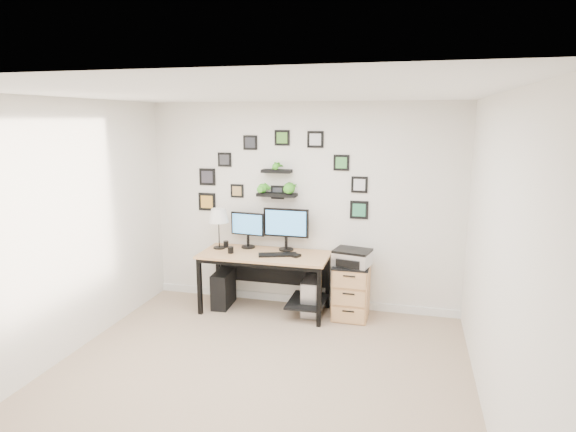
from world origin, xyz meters
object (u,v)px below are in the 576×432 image
(mug, at_px, (231,250))
(file_cabinet, at_px, (351,290))
(table_lamp, at_px, (218,217))
(pc_tower_black, at_px, (223,289))
(monitor_right, at_px, (286,226))
(pc_tower_grey, at_px, (311,296))
(desk, at_px, (268,263))
(monitor_left, at_px, (248,227))
(printer, at_px, (352,257))

(mug, distance_m, file_cabinet, 1.57)
(table_lamp, distance_m, pc_tower_black, 0.94)
(monitor_right, height_order, pc_tower_black, monitor_right)
(pc_tower_black, bearing_deg, file_cabinet, -1.35)
(mug, height_order, pc_tower_grey, mug)
(mug, bearing_deg, desk, 14.96)
(monitor_left, height_order, pc_tower_black, monitor_left)
(monitor_right, distance_m, printer, 0.93)
(monitor_left, xyz_separation_m, pc_tower_black, (-0.28, -0.18, -0.79))
(pc_tower_black, height_order, printer, printer)
(pc_tower_black, bearing_deg, pc_tower_grey, -1.38)
(monitor_right, relative_size, table_lamp, 1.12)
(desk, distance_m, monitor_right, 0.51)
(table_lamp, relative_size, file_cabinet, 0.78)
(desk, height_order, monitor_right, monitor_right)
(monitor_left, xyz_separation_m, mug, (-0.12, -0.30, -0.23))
(pc_tower_grey, bearing_deg, monitor_left, 170.90)
(table_lamp, xyz_separation_m, mug, (0.23, -0.18, -0.38))
(table_lamp, bearing_deg, monitor_right, 7.63)
(desk, distance_m, table_lamp, 0.87)
(monitor_right, distance_m, table_lamp, 0.87)
(table_lamp, bearing_deg, printer, -1.71)
(pc_tower_black, distance_m, pc_tower_grey, 1.15)
(monitor_left, xyz_separation_m, printer, (1.37, -0.17, -0.25))
(monitor_right, distance_m, file_cabinet, 1.13)
(mug, height_order, file_cabinet, mug)
(table_lamp, height_order, pc_tower_grey, table_lamp)
(monitor_right, xyz_separation_m, pc_tower_grey, (0.36, -0.14, -0.85))
(printer, bearing_deg, monitor_left, 173.10)
(mug, height_order, printer, printer)
(table_lamp, height_order, file_cabinet, table_lamp)
(desk, bearing_deg, mug, -165.04)
(desk, xyz_separation_m, monitor_right, (0.18, 0.18, 0.44))
(monitor_right, relative_size, mug, 7.14)
(monitor_right, relative_size, printer, 1.22)
(desk, relative_size, mug, 19.63)
(desk, height_order, pc_tower_black, desk)
(desk, distance_m, monitor_left, 0.54)
(pc_tower_black, bearing_deg, monitor_right, 9.50)
(monitor_left, distance_m, mug, 0.40)
(pc_tower_grey, bearing_deg, desk, -175.92)
(monitor_right, xyz_separation_m, pc_tower_black, (-0.79, -0.18, -0.84))
(desk, xyz_separation_m, mug, (-0.45, -0.12, 0.16))
(desk, bearing_deg, table_lamp, 174.59)
(monitor_right, distance_m, pc_tower_grey, 0.93)
(monitor_left, bearing_deg, pc_tower_black, -147.24)
(monitor_right, bearing_deg, table_lamp, -172.37)
(desk, relative_size, monitor_right, 2.75)
(mug, relative_size, pc_tower_grey, 0.18)
(monitor_left, xyz_separation_m, table_lamp, (-0.35, -0.11, 0.15))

